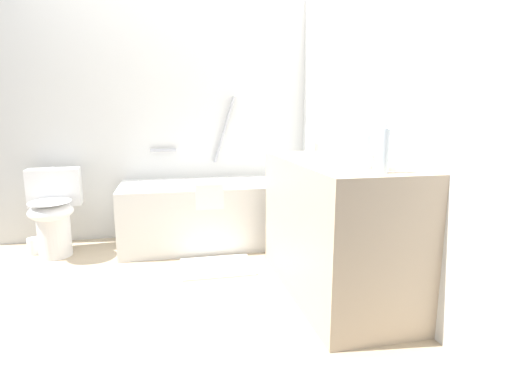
{
  "coord_description": "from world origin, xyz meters",
  "views": [
    {
      "loc": [
        0.05,
        -2.46,
        1.12
      ],
      "look_at": [
        0.62,
        0.16,
        0.59
      ],
      "focal_mm": 28.04,
      "sensor_mm": 36.0,
      "label": 1
    }
  ],
  "objects_px": {
    "bathtub": "(219,211)",
    "toilet": "(53,210)",
    "drinking_glass_2": "(312,146)",
    "sink_basin": "(334,157)",
    "water_bottle_3": "(365,151)",
    "toilet_paper_roll": "(35,246)",
    "water_bottle_0": "(363,147)",
    "drinking_glass_1": "(321,148)",
    "soap_dish": "(384,168)",
    "sink_faucet": "(365,154)",
    "drinking_glass_0": "(328,148)",
    "bath_mat": "(217,267)",
    "water_bottle_1": "(383,150)",
    "water_bottle_2": "(310,140)"
  },
  "relations": [
    {
      "from": "bathtub",
      "to": "water_bottle_1",
      "type": "bearing_deg",
      "value": -70.46
    },
    {
      "from": "water_bottle_3",
      "to": "toilet_paper_roll",
      "type": "xyz_separation_m",
      "value": [
        -2.09,
        1.51,
        -0.86
      ]
    },
    {
      "from": "bathtub",
      "to": "sink_faucet",
      "type": "xyz_separation_m",
      "value": [
        0.78,
        -1.1,
        0.58
      ]
    },
    {
      "from": "water_bottle_2",
      "to": "water_bottle_3",
      "type": "relative_size",
      "value": 1.12
    },
    {
      "from": "sink_faucet",
      "to": "water_bottle_0",
      "type": "height_order",
      "value": "water_bottle_0"
    },
    {
      "from": "soap_dish",
      "to": "toilet_paper_roll",
      "type": "bearing_deg",
      "value": 143.27
    },
    {
      "from": "water_bottle_2",
      "to": "drinking_glass_1",
      "type": "xyz_separation_m",
      "value": [
        0.09,
        -0.0,
        -0.06
      ]
    },
    {
      "from": "bathtub",
      "to": "drinking_glass_2",
      "type": "height_order",
      "value": "bathtub"
    },
    {
      "from": "toilet",
      "to": "bathtub",
      "type": "bearing_deg",
      "value": 85.86
    },
    {
      "from": "water_bottle_0",
      "to": "sink_faucet",
      "type": "bearing_deg",
      "value": 60.27
    },
    {
      "from": "water_bottle_1",
      "to": "bath_mat",
      "type": "relative_size",
      "value": 0.44
    },
    {
      "from": "sink_basin",
      "to": "water_bottle_3",
      "type": "bearing_deg",
      "value": -88.77
    },
    {
      "from": "toilet",
      "to": "drinking_glass_2",
      "type": "xyz_separation_m",
      "value": [
        1.95,
        -0.58,
        0.53
      ]
    },
    {
      "from": "toilet",
      "to": "water_bottle_1",
      "type": "relative_size",
      "value": 2.98
    },
    {
      "from": "drinking_glass_0",
      "to": "bath_mat",
      "type": "bearing_deg",
      "value": 162.86
    },
    {
      "from": "water_bottle_1",
      "to": "sink_basin",
      "type": "bearing_deg",
      "value": 90.95
    },
    {
      "from": "toilet",
      "to": "drinking_glass_0",
      "type": "xyz_separation_m",
      "value": [
        1.98,
        -0.8,
        0.53
      ]
    },
    {
      "from": "bathtub",
      "to": "drinking_glass_0",
      "type": "distance_m",
      "value": 1.21
    },
    {
      "from": "toilet",
      "to": "drinking_glass_2",
      "type": "distance_m",
      "value": 2.1
    },
    {
      "from": "sink_faucet",
      "to": "toilet_paper_roll",
      "type": "xyz_separation_m",
      "value": [
        -2.29,
        1.14,
        -0.81
      ]
    },
    {
      "from": "bathtub",
      "to": "toilet",
      "type": "relative_size",
      "value": 2.39
    },
    {
      "from": "sink_faucet",
      "to": "bathtub",
      "type": "bearing_deg",
      "value": 125.37
    },
    {
      "from": "sink_basin",
      "to": "water_bottle_3",
      "type": "relative_size",
      "value": 1.88
    },
    {
      "from": "bathtub",
      "to": "soap_dish",
      "type": "height_order",
      "value": "bathtub"
    },
    {
      "from": "sink_faucet",
      "to": "bath_mat",
      "type": "distance_m",
      "value": 1.34
    },
    {
      "from": "drinking_glass_1",
      "to": "water_bottle_3",
      "type": "bearing_deg",
      "value": -95.09
    },
    {
      "from": "toilet",
      "to": "toilet_paper_roll",
      "type": "relative_size",
      "value": 5.36
    },
    {
      "from": "water_bottle_0",
      "to": "soap_dish",
      "type": "relative_size",
      "value": 2.51
    },
    {
      "from": "water_bottle_0",
      "to": "water_bottle_2",
      "type": "bearing_deg",
      "value": 93.68
    },
    {
      "from": "bathtub",
      "to": "soap_dish",
      "type": "distance_m",
      "value": 1.79
    },
    {
      "from": "toilet",
      "to": "soap_dish",
      "type": "bearing_deg",
      "value": 47.0
    },
    {
      "from": "sink_basin",
      "to": "bath_mat",
      "type": "distance_m",
      "value": 1.2
    },
    {
      "from": "water_bottle_3",
      "to": "toilet_paper_roll",
      "type": "height_order",
      "value": "water_bottle_3"
    },
    {
      "from": "drinking_glass_0",
      "to": "soap_dish",
      "type": "height_order",
      "value": "drinking_glass_0"
    },
    {
      "from": "water_bottle_1",
      "to": "toilet_paper_roll",
      "type": "height_order",
      "value": "water_bottle_1"
    },
    {
      "from": "sink_basin",
      "to": "drinking_glass_1",
      "type": "height_order",
      "value": "drinking_glass_1"
    },
    {
      "from": "sink_faucet",
      "to": "water_bottle_2",
      "type": "relative_size",
      "value": 0.71
    },
    {
      "from": "bathtub",
      "to": "toilet",
      "type": "bearing_deg",
      "value": -179.49
    },
    {
      "from": "bathtub",
      "to": "toilet",
      "type": "xyz_separation_m",
      "value": [
        -1.33,
        -0.01,
        0.07
      ]
    },
    {
      "from": "water_bottle_0",
      "to": "drinking_glass_0",
      "type": "xyz_separation_m",
      "value": [
        0.04,
        0.58,
        -0.05
      ]
    },
    {
      "from": "drinking_glass_2",
      "to": "water_bottle_0",
      "type": "bearing_deg",
      "value": -90.01
    },
    {
      "from": "sink_basin",
      "to": "drinking_glass_2",
      "type": "xyz_separation_m",
      "value": [
        0.04,
        0.51,
        0.03
      ]
    },
    {
      "from": "soap_dish",
      "to": "bath_mat",
      "type": "height_order",
      "value": "soap_dish"
    },
    {
      "from": "water_bottle_0",
      "to": "drinking_glass_0",
      "type": "height_order",
      "value": "water_bottle_0"
    },
    {
      "from": "toilet",
      "to": "soap_dish",
      "type": "distance_m",
      "value": 2.56
    },
    {
      "from": "water_bottle_1",
      "to": "water_bottle_0",
      "type": "bearing_deg",
      "value": 83.22
    },
    {
      "from": "water_bottle_0",
      "to": "drinking_glass_1",
      "type": "distance_m",
      "value": 0.72
    },
    {
      "from": "drinking_glass_0",
      "to": "sink_basin",
      "type": "bearing_deg",
      "value": -104.68
    },
    {
      "from": "toilet",
      "to": "water_bottle_2",
      "type": "relative_size",
      "value": 3.24
    },
    {
      "from": "toilet",
      "to": "sink_faucet",
      "type": "xyz_separation_m",
      "value": [
        2.11,
        -1.09,
        0.51
      ]
    }
  ]
}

